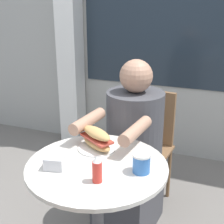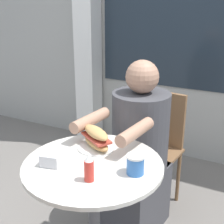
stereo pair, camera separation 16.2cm
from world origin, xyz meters
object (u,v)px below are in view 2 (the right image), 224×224
cafe_table (94,199)px  seated_diner (137,161)px  diner_chair (157,139)px  drink_cup (135,164)px  sandwich_on_plate (96,139)px  condiment_bottle (89,168)px

cafe_table → seated_diner: (0.01, 0.54, -0.05)m
diner_chair → seated_diner: (-0.01, -0.35, -0.02)m
seated_diner → drink_cup: size_ratio=12.43×
drink_cup → diner_chair: bearing=102.6°
seated_diner → sandwich_on_plate: seated_diner is taller
diner_chair → drink_cup: 0.95m
cafe_table → seated_diner: size_ratio=0.65×
diner_chair → sandwich_on_plate: sandwich_on_plate is taller
diner_chair → drink_cup: diner_chair is taller
sandwich_on_plate → condiment_bottle: bearing=-65.8°
diner_chair → seated_diner: seated_diner is taller
drink_cup → condiment_bottle: 0.22m
seated_diner → condiment_bottle: size_ratio=9.27×
seated_diner → condiment_bottle: 0.75m
diner_chair → seated_diner: size_ratio=0.74×
sandwich_on_plate → condiment_bottle: condiment_bottle is taller
cafe_table → sandwich_on_plate: (-0.07, 0.15, 0.26)m
cafe_table → condiment_bottle: size_ratio=6.02×
sandwich_on_plate → diner_chair: bearing=83.2°
seated_diner → drink_cup: seated_diner is taller
seated_diner → sandwich_on_plate: size_ratio=5.21×
sandwich_on_plate → seated_diner: bearing=79.3°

